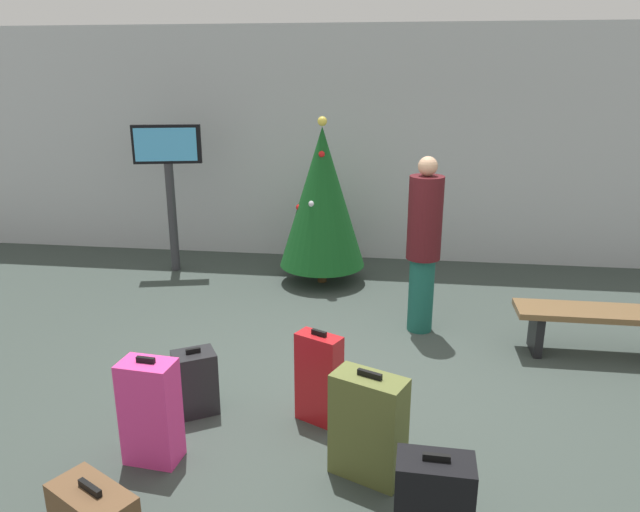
# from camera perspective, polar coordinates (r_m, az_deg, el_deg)

# --- Properties ---
(ground_plane) EXTENTS (16.00, 16.00, 0.00)m
(ground_plane) POSITION_cam_1_polar(r_m,az_deg,el_deg) (5.48, 1.94, -12.34)
(ground_plane) COLOR #38423D
(back_wall) EXTENTS (16.00, 0.20, 3.33)m
(back_wall) POSITION_cam_1_polar(r_m,az_deg,el_deg) (8.78, 4.74, 10.45)
(back_wall) COLOR #B7BCC1
(back_wall) RESTS_ON ground_plane
(holiday_tree) EXTENTS (1.12, 1.12, 2.17)m
(holiday_tree) POSITION_cam_1_polar(r_m,az_deg,el_deg) (7.69, 0.21, 5.60)
(holiday_tree) COLOR #4C3319
(holiday_tree) RESTS_ON ground_plane
(flight_info_kiosk) EXTENTS (0.90, 0.29, 2.02)m
(flight_info_kiosk) POSITION_cam_1_polar(r_m,az_deg,el_deg) (8.37, -14.27, 7.95)
(flight_info_kiosk) COLOR #333338
(flight_info_kiosk) RESTS_ON ground_plane
(waiting_bench) EXTENTS (1.76, 0.44, 0.48)m
(waiting_bench) POSITION_cam_1_polar(r_m,az_deg,el_deg) (6.50, 25.79, -5.60)
(waiting_bench) COLOR brown
(waiting_bench) RESTS_ON ground_plane
(traveller_0) EXTENTS (0.36, 0.36, 1.89)m
(traveller_0) POSITION_cam_1_polar(r_m,az_deg,el_deg) (6.32, 9.89, 1.36)
(traveller_0) COLOR #19594C
(traveller_0) RESTS_ON ground_plane
(suitcase_0) EXTENTS (0.46, 0.28, 0.64)m
(suitcase_0) POSITION_cam_1_polar(r_m,az_deg,el_deg) (3.81, 10.78, -22.28)
(suitcase_0) COLOR black
(suitcase_0) RESTS_ON ground_plane
(suitcase_1) EXTENTS (0.42, 0.39, 0.57)m
(suitcase_1) POSITION_cam_1_polar(r_m,az_deg,el_deg) (5.10, -11.83, -11.75)
(suitcase_1) COLOR #232326
(suitcase_1) RESTS_ON ground_plane
(suitcase_2) EXTENTS (0.41, 0.28, 0.82)m
(suitcase_2) POSITION_cam_1_polar(r_m,az_deg,el_deg) (4.55, -15.89, -14.13)
(suitcase_2) COLOR #E5388C
(suitcase_2) RESTS_ON ground_plane
(suitcase_3) EXTENTS (0.56, 0.43, 0.80)m
(suitcase_3) POSITION_cam_1_polar(r_m,az_deg,el_deg) (4.26, 4.63, -15.96)
(suitcase_3) COLOR #59602D
(suitcase_3) RESTS_ON ground_plane
(suitcase_5) EXTENTS (0.40, 0.31, 0.79)m
(suitcase_5) POSITION_cam_1_polar(r_m,az_deg,el_deg) (4.82, -0.10, -11.64)
(suitcase_5) COLOR #B2191E
(suitcase_5) RESTS_ON ground_plane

